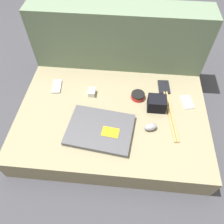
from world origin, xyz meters
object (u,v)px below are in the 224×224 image
Objects in this scene: camera_pouch at (157,103)px; charger_brick at (92,92)px; computer_mouse at (151,127)px; phone_small at (57,86)px; phone_black at (164,87)px; laptop at (100,130)px; phone_silver at (187,102)px; speaker_puck at (138,96)px.

charger_brick is (-0.39, 0.07, -0.02)m from camera_pouch.
computer_mouse is 0.65m from phone_small.
phone_black is 2.07× the size of charger_brick.
laptop is 0.36m from camera_pouch.
computer_mouse is at bearing 15.11° from laptop.
laptop is 0.52m from phone_black.
charger_brick is at bearing 167.62° from phone_silver.
charger_brick reaches higher than phone_silver.
phone_black is (0.09, 0.32, -0.01)m from computer_mouse.
phone_small is at bearing -178.50° from phone_black.
laptop is at bearing 169.16° from computer_mouse.
computer_mouse is 0.70× the size of phone_black.
charger_brick is at bearing 128.78° from computer_mouse.
laptop is 0.33m from speaker_puck.
speaker_puck reaches higher than phone_black.
speaker_puck is at bearing -0.20° from charger_brick.
computer_mouse is 0.96× the size of speaker_puck.
phone_silver is at bearing -1.35° from charger_brick.
phone_small is 0.24m from charger_brick.
phone_silver is (0.22, 0.21, -0.02)m from computer_mouse.
camera_pouch reaches higher than computer_mouse.
camera_pouch is (0.31, 0.19, 0.03)m from laptop.
phone_black is 1.11× the size of camera_pouch.
phone_black is 0.69m from phone_small.
speaker_puck reaches higher than phone_silver.
computer_mouse is at bearing -32.04° from charger_brick.
camera_pouch reaches higher than laptop.
speaker_puck is (-0.07, 0.22, -0.00)m from computer_mouse.
phone_small is at bearing 170.19° from charger_brick.
computer_mouse is at bearing -71.66° from speaker_puck.
computer_mouse is at bearing -30.94° from phone_small.
phone_small is 2.13× the size of charger_brick.
phone_small is (-0.52, 0.04, -0.01)m from speaker_puck.
speaker_puck is at bearing 146.42° from camera_pouch.
computer_mouse reaches higher than speaker_puck.
laptop is 0.56m from phone_silver.
phone_black is (0.16, 0.10, -0.01)m from speaker_puck.
laptop is 3.45× the size of phone_silver.
phone_silver is at bearing -10.62° from phone_small.
speaker_puck reaches higher than phone_small.
camera_pouch is at bearing -111.55° from phone_black.
phone_silver is 0.92× the size of phone_small.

